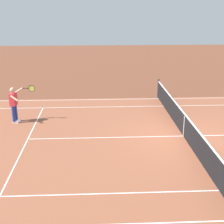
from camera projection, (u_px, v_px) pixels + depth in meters
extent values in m
plane|color=brown|center=(183.00, 136.00, 13.45)|extent=(60.00, 60.00, 0.00)
cube|color=#935138|center=(183.00, 136.00, 13.45)|extent=(24.20, 11.40, 0.00)
cube|color=white|center=(159.00, 99.00, 18.65)|extent=(23.80, 0.05, 0.01)
cube|color=white|center=(164.00, 106.00, 17.34)|extent=(23.80, 0.05, 0.01)
cube|color=white|center=(219.00, 190.00, 9.57)|extent=(23.80, 0.05, 0.01)
cube|color=white|center=(28.00, 139.00, 13.15)|extent=(0.05, 8.22, 0.01)
cube|color=white|center=(183.00, 136.00, 13.45)|extent=(12.80, 0.05, 0.01)
cylinder|color=#2D2D33|center=(158.00, 88.00, 18.77)|extent=(0.10, 0.10, 1.08)
cube|color=black|center=(184.00, 126.00, 13.31)|extent=(0.02, 11.60, 0.88)
cube|color=white|center=(185.00, 115.00, 13.15)|extent=(0.04, 11.60, 0.06)
cube|color=white|center=(184.00, 126.00, 13.31)|extent=(0.04, 0.06, 0.88)
cylinder|color=navy|center=(14.00, 114.00, 14.77)|extent=(0.15, 0.15, 0.74)
cube|color=white|center=(16.00, 122.00, 14.90)|extent=(0.29, 0.15, 0.09)
cylinder|color=navy|center=(16.00, 112.00, 15.00)|extent=(0.15, 0.15, 0.74)
cube|color=white|center=(18.00, 120.00, 15.12)|extent=(0.29, 0.15, 0.09)
cube|color=#E03342|center=(13.00, 99.00, 14.68)|extent=(0.30, 0.41, 0.56)
sphere|color=#DBAA84|center=(12.00, 90.00, 14.54)|extent=(0.23, 0.23, 0.23)
cylinder|color=#DBAA84|center=(14.00, 98.00, 14.35)|extent=(0.40, 0.27, 0.26)
cylinder|color=#DBAA84|center=(19.00, 91.00, 14.82)|extent=(0.43, 0.16, 0.30)
cylinder|color=#232326|center=(26.00, 88.00, 14.81)|extent=(0.28, 0.08, 0.04)
torus|color=#232326|center=(32.00, 88.00, 14.78)|extent=(0.31, 0.07, 0.31)
cylinder|color=#C6D84C|center=(32.00, 88.00, 14.78)|extent=(0.27, 0.05, 0.27)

